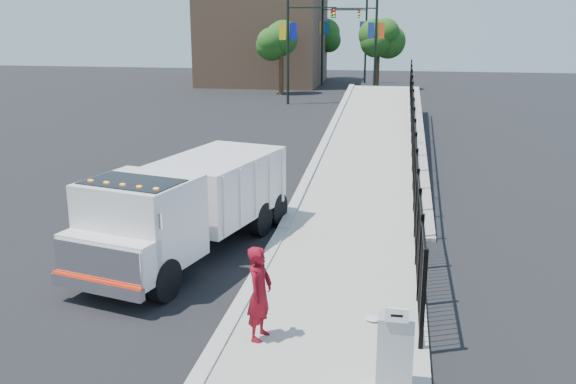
# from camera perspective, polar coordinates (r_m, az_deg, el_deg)

# --- Properties ---
(ground) EXTENTS (120.00, 120.00, 0.00)m
(ground) POSITION_cam_1_polar(r_m,az_deg,el_deg) (13.95, -3.45, -8.96)
(ground) COLOR black
(ground) RESTS_ON ground
(sidewalk) EXTENTS (3.55, 12.00, 0.12)m
(sidewalk) POSITION_cam_1_polar(r_m,az_deg,el_deg) (11.86, 3.58, -13.28)
(sidewalk) COLOR #9E998E
(sidewalk) RESTS_ON ground
(curb) EXTENTS (0.30, 12.00, 0.16)m
(curb) POSITION_cam_1_polar(r_m,az_deg,el_deg) (12.18, -5.67, -12.41)
(curb) COLOR #ADAAA3
(curb) RESTS_ON ground
(ramp) EXTENTS (3.95, 24.06, 3.19)m
(ramp) POSITION_cam_1_polar(r_m,az_deg,el_deg) (28.95, 8.00, 3.75)
(ramp) COLOR #9E998E
(ramp) RESTS_ON ground
(iron_fence) EXTENTS (0.10, 28.00, 1.80)m
(iron_fence) POSITION_cam_1_polar(r_m,az_deg,el_deg) (24.84, 11.01, 3.82)
(iron_fence) COLOR black
(iron_fence) RESTS_ON ground
(truck) EXTENTS (3.85, 7.34, 2.40)m
(truck) POSITION_cam_1_polar(r_m,az_deg,el_deg) (15.76, -9.07, -1.01)
(truck) COLOR black
(truck) RESTS_ON ground
(worker) EXTENTS (0.54, 0.71, 1.74)m
(worker) POSITION_cam_1_polar(r_m,az_deg,el_deg) (11.53, -2.54, -8.98)
(worker) COLOR maroon
(worker) RESTS_ON sidewalk
(utility_cabinet) EXTENTS (0.55, 0.40, 1.25)m
(utility_cabinet) POSITION_cam_1_polar(r_m,az_deg,el_deg) (10.29, 9.48, -13.90)
(utility_cabinet) COLOR gray
(utility_cabinet) RESTS_ON sidewalk
(arrow_sign) EXTENTS (0.35, 0.04, 0.22)m
(arrow_sign) POSITION_cam_1_polar(r_m,az_deg,el_deg) (9.75, 9.65, -10.75)
(arrow_sign) COLOR white
(arrow_sign) RESTS_ON utility_cabinet
(debris) EXTENTS (0.33, 0.33, 0.08)m
(debris) POSITION_cam_1_polar(r_m,az_deg,el_deg) (12.61, 7.63, -11.04)
(debris) COLOR silver
(debris) RESTS_ON sidewalk
(light_pole_0) EXTENTS (3.77, 0.22, 8.00)m
(light_pole_0) POSITION_cam_1_polar(r_m,az_deg,el_deg) (43.52, 0.40, 13.52)
(light_pole_0) COLOR black
(light_pole_0) RESTS_ON ground
(light_pole_1) EXTENTS (3.78, 0.22, 8.00)m
(light_pole_1) POSITION_cam_1_polar(r_m,az_deg,el_deg) (46.93, 7.44, 13.53)
(light_pole_1) COLOR black
(light_pole_1) RESTS_ON ground
(light_pole_2) EXTENTS (3.77, 0.22, 8.00)m
(light_pole_2) POSITION_cam_1_polar(r_m,az_deg,el_deg) (55.92, 3.40, 13.89)
(light_pole_2) COLOR black
(light_pole_2) RESTS_ON ground
(light_pole_3) EXTENTS (3.77, 0.22, 8.00)m
(light_pole_3) POSITION_cam_1_polar(r_m,az_deg,el_deg) (58.34, 6.64, 13.88)
(light_pole_3) COLOR black
(light_pole_3) RESTS_ON ground
(tree_0) EXTENTS (2.60, 2.60, 5.30)m
(tree_0) POSITION_cam_1_polar(r_m,az_deg,el_deg) (49.02, -0.62, 13.23)
(tree_0) COLOR #382314
(tree_0) RESTS_ON ground
(tree_1) EXTENTS (2.53, 2.53, 5.26)m
(tree_1) POSITION_cam_1_polar(r_m,az_deg,el_deg) (52.93, 8.03, 13.23)
(tree_1) COLOR #382314
(tree_1) RESTS_ON ground
(tree_2) EXTENTS (2.73, 2.73, 5.37)m
(tree_2) POSITION_cam_1_polar(r_m,az_deg,el_deg) (62.03, 3.34, 13.65)
(tree_2) COLOR #382314
(tree_2) RESTS_ON ground
(building) EXTENTS (10.00, 10.00, 8.00)m
(building) POSITION_cam_1_polar(r_m,az_deg,el_deg) (57.65, -2.16, 13.59)
(building) COLOR #8C664C
(building) RESTS_ON ground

